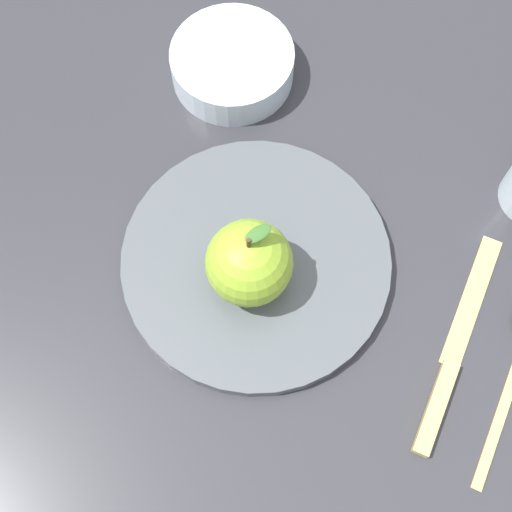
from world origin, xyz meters
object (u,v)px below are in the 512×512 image
Objects in this scene: dinner_plate at (256,261)px; side_bowl at (232,62)px; apple at (249,263)px; knife at (450,362)px.

side_bowl reaches higher than dinner_plate.
knife is (0.08, -0.17, -0.05)m from apple.
side_bowl is 0.61× the size of knife.
side_bowl reaches higher than knife.
apple is 0.19m from knife.
dinner_plate is at bearing 109.30° from knife.
apple is at bearing -127.43° from side_bowl.
apple is 0.23m from side_bowl.
knife is at bearing -70.70° from dinner_plate.
dinner_plate is 0.05m from apple.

